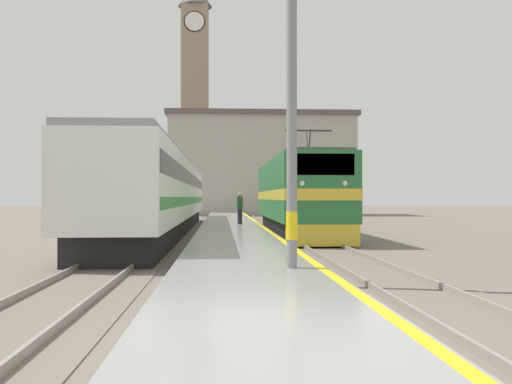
{
  "coord_description": "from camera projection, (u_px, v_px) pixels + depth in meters",
  "views": [
    {
      "loc": [
        -0.61,
        -7.6,
        1.9
      ],
      "look_at": [
        0.89,
        18.02,
        2.14
      ],
      "focal_mm": 42.0,
      "sensor_mm": 36.0,
      "label": 1
    }
  ],
  "objects": [
    {
      "name": "person_on_platform",
      "position": [
        240.0,
        207.0,
        33.7
      ],
      "size": [
        0.34,
        0.34,
        1.78
      ],
      "color": "#23232D",
      "rests_on": "platform"
    },
    {
      "name": "clock_tower",
      "position": [
        195.0,
        91.0,
        77.57
      ],
      "size": [
        4.34,
        4.34,
        29.82
      ],
      "color": "gray",
      "rests_on": "ground"
    },
    {
      "name": "ground_plane",
      "position": [
        231.0,
        228.0,
        37.56
      ],
      "size": [
        200.0,
        200.0,
        0.0
      ],
      "primitive_type": "plane",
      "color": "#70665B"
    },
    {
      "name": "station_building",
      "position": [
        261.0,
        165.0,
        64.71
      ],
      "size": [
        20.01,
        8.54,
        10.88
      ],
      "color": "#A8A399",
      "rests_on": "ground"
    },
    {
      "name": "rail_track_far",
      "position": [
        165.0,
        232.0,
        32.35
      ],
      "size": [
        2.83,
        140.0,
        0.16
      ],
      "color": "#70665B",
      "rests_on": "ground"
    },
    {
      "name": "platform",
      "position": [
        232.0,
        229.0,
        32.57
      ],
      "size": [
        3.36,
        140.0,
        0.41
      ],
      "color": "#999999",
      "rests_on": "ground"
    },
    {
      "name": "passenger_train",
      "position": [
        165.0,
        194.0,
        32.21
      ],
      "size": [
        2.92,
        34.56,
        3.91
      ],
      "color": "black",
      "rests_on": "ground"
    },
    {
      "name": "catenary_mast",
      "position": [
        297.0,
        101.0,
        12.78
      ],
      "size": [
        2.57,
        0.25,
        7.06
      ],
      "color": "gray",
      "rests_on": "platform"
    },
    {
      "name": "locomotive_train",
      "position": [
        297.0,
        196.0,
        29.62
      ],
      "size": [
        2.92,
        15.34,
        4.83
      ],
      "color": "black",
      "rests_on": "ground"
    },
    {
      "name": "rail_track_near",
      "position": [
        290.0,
        232.0,
        32.75
      ],
      "size": [
        2.83,
        140.0,
        0.16
      ],
      "color": "#70665B",
      "rests_on": "ground"
    }
  ]
}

